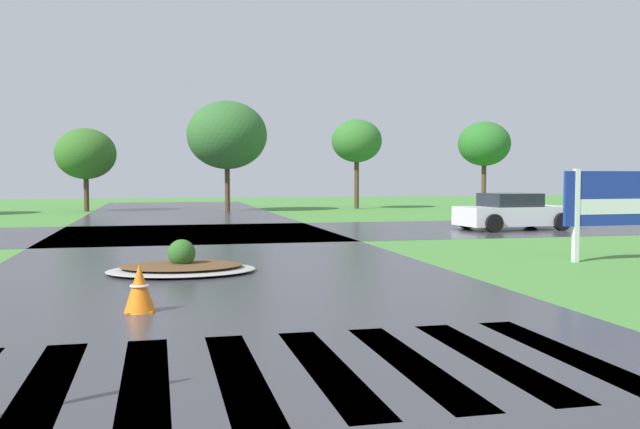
% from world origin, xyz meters
% --- Properties ---
extents(asphalt_roadway, '(9.32, 80.00, 0.01)m').
position_xyz_m(asphalt_roadway, '(0.00, 10.00, 0.00)').
color(asphalt_roadway, '#35353A').
rests_on(asphalt_roadway, ground).
extents(asphalt_cross_road, '(90.00, 8.39, 0.01)m').
position_xyz_m(asphalt_cross_road, '(0.00, 21.57, 0.00)').
color(asphalt_cross_road, '#35353A').
rests_on(asphalt_cross_road, ground).
extents(crosswalk_stripes, '(6.75, 3.31, 0.01)m').
position_xyz_m(crosswalk_stripes, '(-0.00, 4.28, 0.00)').
color(crosswalk_stripes, white).
rests_on(crosswalk_stripes, ground).
extents(estate_billboard, '(2.84, 0.25, 2.12)m').
position_xyz_m(estate_billboard, '(9.13, 11.61, 1.35)').
color(estate_billboard, white).
rests_on(estate_billboard, ground).
extents(median_island, '(2.99, 2.17, 0.68)m').
position_xyz_m(median_island, '(-0.75, 11.76, 0.13)').
color(median_island, '#9E9B93').
rests_on(median_island, ground).
extents(car_white_sedan, '(4.22, 2.35, 1.32)m').
position_xyz_m(car_white_sedan, '(11.35, 20.56, 0.62)').
color(car_white_sedan, silver).
rests_on(car_white_sedan, ground).
extents(traffic_cone, '(0.45, 0.45, 0.70)m').
position_xyz_m(traffic_cone, '(-1.48, 7.75, 0.34)').
color(traffic_cone, orange).
rests_on(traffic_cone, ground).
extents(background_treeline, '(33.86, 5.79, 6.03)m').
position_xyz_m(background_treeline, '(1.11, 36.18, 3.73)').
color(background_treeline, '#4C3823').
rests_on(background_treeline, ground).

